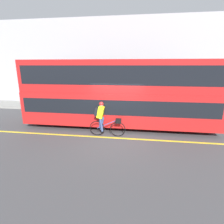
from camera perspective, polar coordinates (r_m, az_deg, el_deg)
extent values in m
plane|color=#424244|center=(8.52, 1.03, -8.01)|extent=(80.00, 80.00, 0.00)
cube|color=yellow|center=(8.37, 0.88, -8.44)|extent=(50.00, 0.14, 0.01)
cube|color=gray|center=(13.82, 3.94, 1.29)|extent=(60.00, 2.45, 0.14)
cube|color=#9E9EA3|center=(14.80, 4.61, 15.62)|extent=(60.00, 0.30, 7.02)
cylinder|color=black|center=(10.06, 20.19, -2.58)|extent=(0.91, 0.30, 0.91)
cylinder|color=black|center=(10.66, -14.94, -1.19)|extent=(0.91, 0.30, 0.91)
cube|color=#B21919|center=(9.70, 2.13, 1.83)|extent=(10.13, 2.40, 1.70)
cube|color=black|center=(9.66, 2.14, 3.01)|extent=(9.72, 2.42, 0.75)
cube|color=#B21919|center=(9.46, 2.23, 11.71)|extent=(10.13, 2.30, 1.63)
cube|color=black|center=(9.46, 2.23, 12.20)|extent=(9.72, 2.32, 0.91)
torus|color=black|center=(8.42, 1.87, -5.63)|extent=(0.74, 0.04, 0.74)
torus|color=black|center=(8.58, -4.90, -5.27)|extent=(0.74, 0.04, 0.74)
cylinder|color=#2D4C8C|center=(8.40, -1.56, -3.95)|extent=(1.03, 0.03, 0.50)
cylinder|color=#2D4C8C|center=(8.46, -4.13, -3.60)|extent=(0.03, 0.03, 0.54)
cube|color=black|center=(8.28, 2.10, -2.94)|extent=(0.26, 0.16, 0.22)
cube|color=#D8EA19|center=(8.29, -3.73, -0.08)|extent=(0.37, 0.32, 0.58)
cube|color=black|center=(8.33, -5.08, 0.11)|extent=(0.21, 0.26, 0.38)
cylinder|color=#384C7A|center=(8.54, -3.28, -3.80)|extent=(0.22, 0.11, 0.66)
cylinder|color=#384C7A|center=(8.38, -3.52, -4.19)|extent=(0.20, 0.11, 0.66)
sphere|color=tan|center=(8.20, -3.50, 2.31)|extent=(0.19, 0.19, 0.19)
sphere|color=red|center=(8.19, -3.50, 2.60)|extent=(0.21, 0.21, 0.21)
cylinder|color=#59595B|center=(13.68, 19.52, 5.99)|extent=(0.07, 0.07, 2.51)
cube|color=red|center=(13.53, 19.94, 10.25)|extent=(0.36, 0.02, 0.36)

